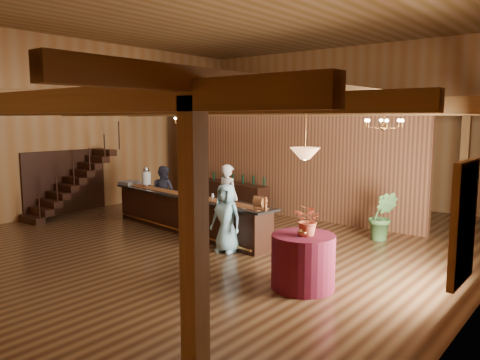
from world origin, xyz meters
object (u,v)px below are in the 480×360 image
Objects in this scene: staff_second at (164,192)px; tasting_bar at (187,213)px; backbar_shelf at (228,196)px; chandelier_right at (384,123)px; guest at (226,218)px; beverage_dispenser at (146,177)px; floor_plant at (383,216)px; pendant_lamp at (305,153)px; chandelier_left at (189,120)px; raffle_drum at (260,202)px; bartender at (228,198)px; round_table at (303,261)px.

tasting_bar is at bearing 150.48° from staff_second.
backbar_shelf is 6.92m from chandelier_right.
chandelier_right reaches higher than guest.
floor_plant is at bearing 18.05° from beverage_dispenser.
guest is (3.77, -1.54, -0.02)m from staff_second.
guest is (3.12, -3.76, 0.31)m from backbar_shelf.
chandelier_right is 2.48m from pendant_lamp.
beverage_dispenser is 0.67× the size of pendant_lamp.
beverage_dispenser is 6.72m from floor_plant.
staff_second is (-1.20, 0.09, -2.14)m from chandelier_left.
raffle_drum is at bearing 159.45° from staff_second.
floor_plant is (3.62, 1.60, -0.28)m from bartender.
backbar_shelf is 2.69× the size of floor_plant.
chandelier_right is 0.89× the size of pendant_lamp.
staff_second is (-4.46, 1.20, -0.37)m from raffle_drum.
staff_second is at bearing 158.97° from pendant_lamp.
bartender reaches higher than backbar_shelf.
round_table is 1.25× the size of pendant_lamp.
floor_plant is at bearing 36.41° from tasting_bar.
guest is at bearing 152.31° from staff_second.
guest reaches higher than round_table.
raffle_drum reaches higher than round_table.
bartender reaches higher than tasting_bar.
tasting_bar is 2.17m from guest.
tasting_bar is 17.66× the size of raffle_drum.
round_table is 1.41× the size of chandelier_right.
raffle_drum is at bearing -152.93° from chandelier_right.
floor_plant is at bearing 19.01° from chandelier_left.
staff_second is (-6.73, 0.04, -2.10)m from chandelier_right.
staff_second reaches higher than backbar_shelf.
guest is 1.26× the size of floor_plant.
beverage_dispenser is 0.49× the size of floor_plant.
beverage_dispenser is at bearing -165.36° from chandelier_left.
staff_second is at bearing 163.80° from tasting_bar.
pendant_lamp reaches higher than beverage_dispenser.
floor_plant is at bearing 48.05° from guest.
chandelier_right is 2.88m from floor_plant.
guest is at bearing -15.05° from beverage_dispenser.
floor_plant is (-0.18, 4.04, 0.13)m from round_table.
beverage_dispenser is 0.53× the size of round_table.
bartender is 3.96m from floor_plant.
round_table is (5.65, -4.65, 0.02)m from backbar_shelf.
chandelier_left is 2.45m from staff_second.
guest is at bearing -12.74° from tasting_bar.
round_table is at bearing -24.40° from guest.
tasting_bar is 4.89× the size of floor_plant.
backbar_shelf is at bearing 71.82° from beverage_dispenser.
round_table is 0.72× the size of guest.
pendant_lamp is at bearing -99.88° from chandelier_right.
chandelier_left is 1.00× the size of chandelier_right.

